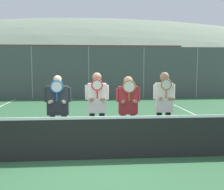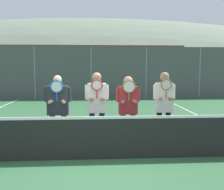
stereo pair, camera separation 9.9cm
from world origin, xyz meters
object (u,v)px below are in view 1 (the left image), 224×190
object	(u,v)px
player_rightmost	(164,104)
car_left_of_center	(78,81)
player_center_left	(97,104)
car_center	(146,81)
car_far_left	(9,81)
player_center_right	(128,105)
car_right_of_center	(211,81)
player_leftmost	(58,106)

from	to	relation	value
player_rightmost	car_left_of_center	world-z (taller)	player_rightmost
player_center_left	car_center	distance (m)	13.49
car_left_of_center	car_center	bearing A→B (deg)	-1.67
player_rightmost	car_far_left	xyz separation A→B (m)	(-7.35, 13.40, -0.18)
player_center_left	player_center_right	distance (m)	0.75
player_center_right	car_right_of_center	xyz separation A→B (m)	(7.81, 12.78, -0.18)
player_leftmost	player_rightmost	size ratio (longest dim) A/B	0.96
player_leftmost	car_center	size ratio (longest dim) A/B	0.41
player_center_left	car_left_of_center	distance (m)	13.10
player_rightmost	car_center	bearing A→B (deg)	80.18
car_center	player_rightmost	bearing A→B (deg)	-99.82
car_left_of_center	car_center	size ratio (longest dim) A/B	1.04
car_center	car_right_of_center	xyz separation A→B (m)	(4.69, -0.15, -0.02)
car_left_of_center	car_right_of_center	world-z (taller)	car_left_of_center
player_center_right	car_right_of_center	size ratio (longest dim) A/B	0.42
player_center_right	car_center	xyz separation A→B (m)	(3.12, 12.92, -0.16)
player_center_right	car_center	bearing A→B (deg)	76.44
player_rightmost	car_right_of_center	world-z (taller)	player_rightmost
player_center_right	player_rightmost	distance (m)	0.87
car_far_left	car_right_of_center	world-z (taller)	car_far_left
player_center_left	player_center_right	world-z (taller)	player_center_left
car_far_left	car_center	world-z (taller)	car_far_left
car_right_of_center	player_leftmost	bearing A→B (deg)	-126.46
car_far_left	car_right_of_center	distance (m)	14.30
car_far_left	car_right_of_center	xyz separation A→B (m)	(14.29, -0.57, -0.04)
player_center_right	player_rightmost	size ratio (longest dim) A/B	0.95
car_right_of_center	player_center_left	bearing A→B (deg)	-123.81
player_leftmost	car_center	world-z (taller)	player_leftmost
player_center_left	player_leftmost	bearing A→B (deg)	-176.96
player_leftmost	car_center	bearing A→B (deg)	69.74
player_center_right	car_far_left	distance (m)	14.84
car_center	car_right_of_center	size ratio (longest dim) A/B	1.02
player_center_left	car_right_of_center	distance (m)	15.38
car_center	player_leftmost	bearing A→B (deg)	-110.26
player_leftmost	player_rightmost	bearing A→B (deg)	-0.05
player_rightmost	car_center	size ratio (longest dim) A/B	0.43
player_center_right	player_leftmost	bearing A→B (deg)	-178.21
player_rightmost	car_far_left	distance (m)	15.29
player_leftmost	car_right_of_center	bearing A→B (deg)	53.54
car_far_left	car_left_of_center	bearing A→B (deg)	-3.39
car_far_left	car_center	bearing A→B (deg)	-2.53
player_rightmost	car_far_left	bearing A→B (deg)	118.75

